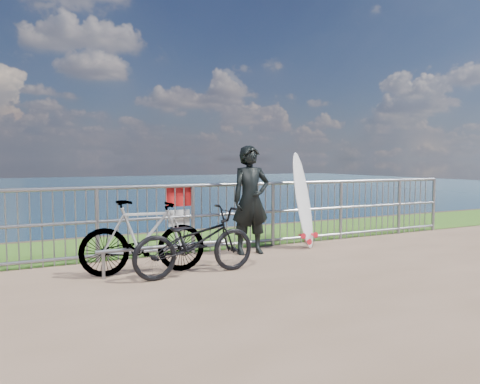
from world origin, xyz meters
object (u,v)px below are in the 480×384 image
surfer (251,200)px  bicycle_far (144,237)px  surfboard (303,204)px  bicycle_near (195,241)px

surfer → bicycle_far: size_ratio=1.06×
surfboard → bicycle_far: 3.04m
surfboard → bicycle_near: 2.59m
bicycle_near → bicycle_far: (-0.58, 0.37, 0.05)m
surfer → surfboard: size_ratio=1.05×
surfer → bicycle_near: 1.65m
surfer → bicycle_far: (-1.90, -0.54, -0.37)m
surfboard → bicycle_far: (-2.96, -0.61, -0.27)m
surfboard → bicycle_near: surfboard is taller
surfboard → bicycle_far: bearing=-168.3°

